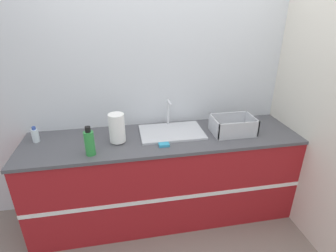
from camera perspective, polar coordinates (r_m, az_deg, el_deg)
The scene contains 10 objects.
ground_plane at distance 2.73m, azimuth 0.44°, elevation -22.59°, with size 12.00×12.00×0.00m, color slate.
wall_back at distance 2.63m, azimuth -2.32°, elevation 9.02°, with size 4.93×0.06×2.60m.
wall_right at distance 2.80m, azimuth 26.38°, elevation 7.49°, with size 0.06×2.65×2.60m.
counter_cabinet at distance 2.68m, azimuth -0.87°, elevation -10.92°, with size 2.56×0.68×0.90m.
sink at distance 2.51m, azimuth 0.75°, elevation -1.12°, with size 0.60×0.40×0.28m.
paper_towel_roll at distance 2.33m, azimuth -11.06°, elevation -0.47°, with size 0.14×0.14×0.27m.
dish_rack at distance 2.57m, azimuth 13.91°, elevation -0.27°, with size 0.39×0.27×0.16m.
bottle_green at distance 2.20m, azimuth -16.71°, elevation -3.46°, with size 0.08×0.08×0.25m.
bottle_clear at distance 2.61m, azimuth -26.93°, elevation -1.77°, with size 0.06×0.06×0.15m.
sponge at distance 2.28m, azimuth -0.87°, elevation -4.10°, with size 0.09×0.06×0.02m.
Camera 1 is at (-0.36, -1.83, 2.00)m, focal length 28.00 mm.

